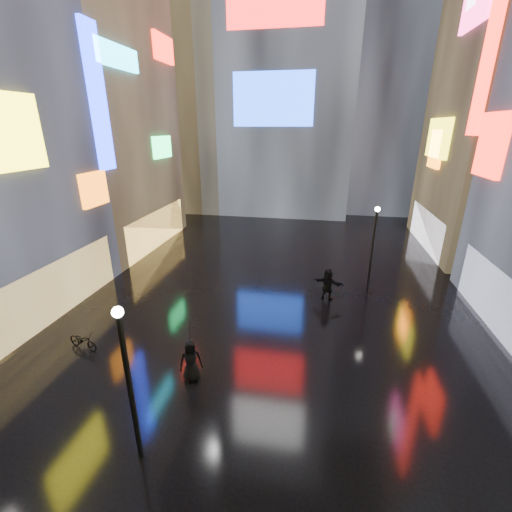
# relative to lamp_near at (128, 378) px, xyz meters

# --- Properties ---
(ground) EXTENTS (140.00, 140.00, 0.00)m
(ground) POSITION_rel_lamp_near_xyz_m (2.71, 12.77, -2.94)
(ground) COLOR black
(ground) RESTS_ON ground
(building_left_far) EXTENTS (10.28, 12.00, 22.00)m
(building_left_far) POSITION_rel_lamp_near_xyz_m (-13.27, 18.77, 8.04)
(building_left_far) COLOR black
(building_left_far) RESTS_ON ground
(tower_main) EXTENTS (16.00, 14.20, 42.00)m
(tower_main) POSITION_rel_lamp_near_xyz_m (-0.29, 36.74, 18.06)
(tower_main) COLOR black
(tower_main) RESTS_ON ground
(tower_flank_right) EXTENTS (12.00, 12.00, 34.00)m
(tower_flank_right) POSITION_rel_lamp_near_xyz_m (11.71, 38.77, 14.06)
(tower_flank_right) COLOR black
(tower_flank_right) RESTS_ON ground
(tower_flank_left) EXTENTS (10.00, 10.00, 26.00)m
(tower_flank_left) POSITION_rel_lamp_near_xyz_m (-11.29, 34.77, 10.06)
(tower_flank_left) COLOR black
(tower_flank_left) RESTS_ON ground
(lamp_near) EXTENTS (0.30, 0.30, 5.20)m
(lamp_near) POSITION_rel_lamp_near_xyz_m (0.00, 0.00, 0.00)
(lamp_near) COLOR black
(lamp_near) RESTS_ON ground
(lamp_far) EXTENTS (0.30, 0.30, 5.20)m
(lamp_far) POSITION_rel_lamp_near_xyz_m (8.19, 13.40, 0.00)
(lamp_far) COLOR black
(lamp_far) RESTS_ON ground
(pedestrian_4) EXTENTS (1.06, 0.92, 1.83)m
(pedestrian_4) POSITION_rel_lamp_near_xyz_m (0.34, 3.53, -2.03)
(pedestrian_4) COLOR black
(pedestrian_4) RESTS_ON ground
(pedestrian_5) EXTENTS (1.84, 1.07, 1.89)m
(pedestrian_5) POSITION_rel_lamp_near_xyz_m (5.67, 11.51, -2.00)
(pedestrian_5) COLOR black
(pedestrian_5) RESTS_ON ground
(umbrella_2) EXTENTS (1.01, 1.00, 0.86)m
(umbrella_2) POSITION_rel_lamp_near_xyz_m (0.34, 3.53, -0.68)
(umbrella_2) COLOR black
(umbrella_2) RESTS_ON pedestrian_4
(bicycle) EXTENTS (1.71, 0.92, 0.85)m
(bicycle) POSITION_rel_lamp_near_xyz_m (-5.25, 4.56, -2.52)
(bicycle) COLOR black
(bicycle) RESTS_ON ground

